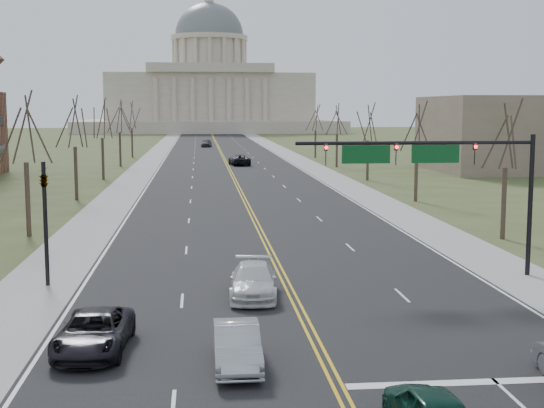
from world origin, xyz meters
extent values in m
plane|color=#3C4824|center=(0.00, 0.00, 0.00)|extent=(600.00, 600.00, 0.00)
cube|color=black|center=(0.00, 110.00, 0.01)|extent=(20.00, 380.00, 0.01)
cube|color=black|center=(0.00, 6.00, 0.01)|extent=(120.00, 14.00, 0.01)
cube|color=gray|center=(-12.00, 110.00, 0.01)|extent=(4.00, 380.00, 0.03)
cube|color=gray|center=(12.00, 110.00, 0.01)|extent=(4.00, 380.00, 0.03)
cube|color=gold|center=(0.00, 110.00, 0.01)|extent=(0.42, 380.00, 0.01)
cube|color=silver|center=(-9.80, 110.00, 0.01)|extent=(0.15, 380.00, 0.01)
cube|color=silver|center=(9.80, 110.00, 0.01)|extent=(0.15, 380.00, 0.01)
cube|color=silver|center=(5.00, -1.00, 0.01)|extent=(9.50, 0.50, 0.01)
cube|color=beige|center=(0.00, 250.00, 2.00)|extent=(90.00, 60.00, 4.00)
cube|color=beige|center=(0.00, 250.00, 12.00)|extent=(70.00, 40.00, 16.00)
cube|color=beige|center=(0.00, 229.50, 21.50)|extent=(42.00, 3.00, 3.00)
cylinder|color=beige|center=(0.00, 250.00, 26.00)|extent=(24.00, 24.00, 12.00)
cylinder|color=beige|center=(0.00, 250.00, 32.80)|extent=(27.00, 27.00, 1.60)
ellipsoid|color=slate|center=(0.00, 250.00, 33.60)|extent=(24.00, 24.00, 22.80)
cylinder|color=black|center=(12.50, 13.50, 3.60)|extent=(0.24, 0.24, 7.20)
cylinder|color=black|center=(6.50, 13.50, 6.80)|extent=(12.00, 0.18, 0.18)
imported|color=black|center=(9.50, 13.50, 6.25)|extent=(0.35, 0.40, 1.10)
sphere|color=#FF0C0C|center=(9.50, 13.35, 6.60)|extent=(0.18, 0.18, 0.18)
imported|color=black|center=(5.50, 13.50, 6.25)|extent=(0.35, 0.40, 1.10)
sphere|color=#FF0C0C|center=(5.50, 13.35, 6.60)|extent=(0.18, 0.18, 0.18)
imported|color=black|center=(2.00, 13.50, 6.25)|extent=(0.35, 0.40, 1.10)
sphere|color=#FF0C0C|center=(2.00, 13.35, 6.60)|extent=(0.18, 0.18, 0.18)
cube|color=#0C4C1E|center=(7.50, 13.50, 6.25)|extent=(2.40, 0.12, 0.90)
cube|color=#0C4C1E|center=(4.00, 13.50, 6.25)|extent=(2.40, 0.12, 0.90)
cylinder|color=black|center=(-11.50, 13.50, 3.00)|extent=(0.20, 0.20, 6.00)
imported|color=black|center=(-11.50, 13.50, 5.20)|extent=(0.32, 0.36, 0.99)
cylinder|color=#32251D|center=(15.50, 24.00, 2.34)|extent=(0.32, 0.32, 4.68)
cylinder|color=#32251D|center=(-15.50, 28.00, 2.48)|extent=(0.32, 0.32, 4.95)
cylinder|color=#32251D|center=(15.50, 44.00, 2.34)|extent=(0.32, 0.32, 4.68)
cylinder|color=#32251D|center=(-15.50, 48.00, 2.48)|extent=(0.32, 0.32, 4.95)
cylinder|color=#32251D|center=(15.50, 64.00, 2.34)|extent=(0.32, 0.32, 4.68)
cylinder|color=#32251D|center=(-15.50, 68.00, 2.48)|extent=(0.32, 0.32, 4.95)
cylinder|color=#32251D|center=(15.50, 84.00, 2.34)|extent=(0.32, 0.32, 4.68)
cylinder|color=#32251D|center=(-15.50, 88.00, 2.48)|extent=(0.32, 0.32, 4.95)
cylinder|color=#32251D|center=(15.50, 104.00, 2.34)|extent=(0.32, 0.32, 4.68)
cylinder|color=#32251D|center=(-15.50, 108.00, 2.48)|extent=(0.32, 0.32, 4.95)
cube|color=#6B5D4C|center=(40.00, 76.00, 5.00)|extent=(25.00, 20.00, 10.00)
imported|color=#A2A5AA|center=(-3.00, 1.17, 0.72)|extent=(1.52, 4.32, 1.42)
imported|color=black|center=(-7.92, 3.20, 0.71)|extent=(2.62, 5.18, 1.40)
imported|color=silver|center=(-1.79, 10.42, 0.75)|extent=(2.46, 5.23, 1.47)
imported|color=black|center=(1.79, 88.95, 0.80)|extent=(3.28, 5.95, 1.58)
imported|color=#414347|center=(-2.52, 141.61, 0.85)|extent=(2.53, 5.10, 1.67)
camera|label=1|loc=(-4.17, -23.03, 8.55)|focal=50.00mm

